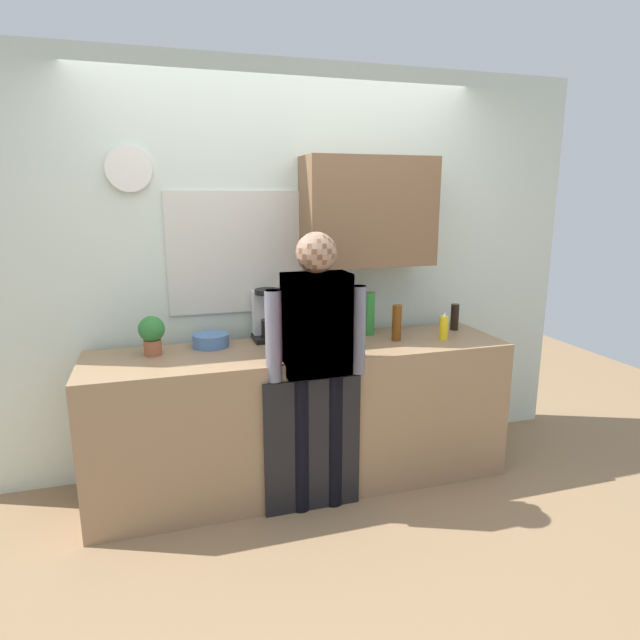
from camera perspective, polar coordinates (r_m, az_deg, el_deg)
name	(u,v)px	position (r m, az deg, el deg)	size (l,w,h in m)	color
ground_plane	(317,505)	(3.36, -0.34, -19.02)	(8.00, 8.00, 0.00)	#8C6D4C
kitchen_counter	(303,416)	(3.41, -1.83, -10.13)	(2.55, 0.64, 0.88)	#937251
dishwasher_panel	(313,446)	(3.13, -0.76, -13.23)	(0.56, 0.02, 0.80)	black
back_wall_assembly	(295,262)	(3.56, -2.66, 6.18)	(4.15, 0.42, 2.60)	silver
coffee_maker	(268,317)	(3.44, -5.55, 0.33)	(0.20, 0.20, 0.33)	black
bottle_amber_beer	(397,323)	(3.43, 8.14, -0.30)	(0.06, 0.06, 0.23)	brown
bottle_dark_sauce	(455,317)	(3.79, 14.10, 0.31)	(0.06, 0.06, 0.18)	black
bottle_clear_soda	(368,314)	(3.56, 5.11, 0.67)	(0.09, 0.09, 0.28)	#2D8C33
bottle_olive_oil	(337,324)	(3.31, 1.76, -0.48)	(0.06, 0.06, 0.25)	olive
cup_terracotta_mug	(329,341)	(3.23, 0.94, -2.26)	(0.08, 0.08, 0.09)	#B26647
mixing_bowl	(211,340)	(3.34, -11.51, -2.12)	(0.22, 0.22, 0.08)	#4C72A5
potted_plant	(152,333)	(3.23, -17.42, -1.31)	(0.15, 0.15, 0.23)	#9E5638
dish_soap	(444,327)	(3.53, 13.00, -0.76)	(0.06, 0.06, 0.18)	yellow
person_at_sink	(317,351)	(2.97, -0.37, -3.30)	(0.57, 0.22, 1.60)	brown
person_guest	(317,351)	(2.97, -0.37, -3.30)	(0.57, 0.22, 1.60)	black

